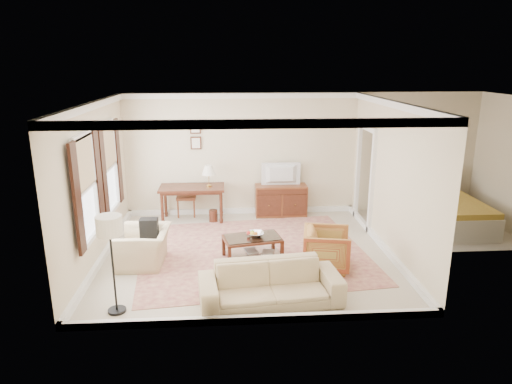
{
  "coord_description": "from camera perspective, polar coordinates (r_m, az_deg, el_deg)",
  "views": [
    {
      "loc": [
        -0.37,
        -8.18,
        3.58
      ],
      "look_at": [
        0.2,
        0.3,
        1.15
      ],
      "focal_mm": 32.0,
      "sensor_mm": 36.0,
      "label": 1
    }
  ],
  "objects": [
    {
      "name": "backpack",
      "position": [
        8.56,
        -13.22,
        -4.24
      ],
      "size": [
        0.31,
        0.37,
        0.4
      ],
      "primitive_type": "cube",
      "rotation": [
        0.0,
        0.0,
        -1.88
      ],
      "color": "black",
      "rests_on": "club_armchair"
    },
    {
      "name": "annex_bedroom",
      "position": [
        11.0,
        22.59,
        -2.43
      ],
      "size": [
        3.0,
        2.7,
        2.9
      ],
      "color": "beige",
      "rests_on": "ground"
    },
    {
      "name": "writing_desk",
      "position": [
        10.63,
        -7.99,
        0.11
      ],
      "size": [
        1.49,
        0.74,
        0.81
      ],
      "color": "#4E2416",
      "rests_on": "room_shell"
    },
    {
      "name": "window_rear",
      "position": [
        9.59,
        -17.84,
        2.96
      ],
      "size": [
        0.12,
        1.56,
        1.8
      ],
      "primitive_type": null,
      "color": "#CCB284",
      "rests_on": "room_shell"
    },
    {
      "name": "sofa",
      "position": [
        7.05,
        1.83,
        -10.67
      ],
      "size": [
        2.21,
        0.86,
        0.84
      ],
      "primitive_type": "imported",
      "rotation": [
        0.0,
        0.0,
        0.11
      ],
      "color": "tan",
      "rests_on": "room_shell"
    },
    {
      "name": "desk_lamp",
      "position": [
        10.52,
        -5.93,
        2.03
      ],
      "size": [
        0.32,
        0.32,
        0.5
      ],
      "primitive_type": null,
      "color": "silver",
      "rests_on": "writing_desk"
    },
    {
      "name": "fruit_bowl",
      "position": [
        8.54,
        -0.01,
        -5.19
      ],
      "size": [
        0.42,
        0.42,
        0.1
      ],
      "primitive_type": "imported",
      "color": "silver",
      "rests_on": "coffee_table"
    },
    {
      "name": "book_b",
      "position": [
        8.57,
        0.76,
        -7.49
      ],
      "size": [
        0.28,
        0.1,
        0.38
      ],
      "primitive_type": "imported",
      "rotation": [
        0.0,
        0.0,
        -0.27
      ],
      "color": "brown",
      "rests_on": "coffee_table"
    },
    {
      "name": "floor_lamp",
      "position": [
        6.79,
        -17.82,
        -4.87
      ],
      "size": [
        0.37,
        0.37,
        1.5
      ],
      "color": "black",
      "rests_on": "room_shell"
    },
    {
      "name": "coffee_table",
      "position": [
        8.57,
        -0.47,
        -6.26
      ],
      "size": [
        1.15,
        0.81,
        0.45
      ],
      "rotation": [
        0.0,
        0.0,
        0.19
      ],
      "color": "#4E2416",
      "rests_on": "room_shell"
    },
    {
      "name": "sideboard",
      "position": [
        10.97,
        3.12,
        -1.04
      ],
      "size": [
        1.22,
        0.47,
        0.75
      ],
      "primitive_type": "cube",
      "color": "brown",
      "rests_on": "room_shell"
    },
    {
      "name": "window_front",
      "position": [
        8.09,
        -20.45,
        0.4
      ],
      "size": [
        0.12,
        1.56,
        1.8
      ],
      "primitive_type": null,
      "color": "#CCB284",
      "rests_on": "room_shell"
    },
    {
      "name": "room_shell",
      "position": [
        8.26,
        -1.26,
        8.24
      ],
      "size": [
        5.51,
        5.01,
        2.91
      ],
      "color": "beige",
      "rests_on": "ground"
    },
    {
      "name": "doorway",
      "position": [
        10.46,
        13.41,
        1.66
      ],
      "size": [
        0.1,
        1.12,
        2.25
      ],
      "primitive_type": null,
      "color": "white",
      "rests_on": "room_shell"
    },
    {
      "name": "framed_prints",
      "position": [
        10.79,
        -7.56,
        7.09
      ],
      "size": [
        0.25,
        0.04,
        0.68
      ],
      "primitive_type": null,
      "color": "#4E2416",
      "rests_on": "room_shell"
    },
    {
      "name": "desk_chair",
      "position": [
        11.03,
        -8.72,
        -0.3
      ],
      "size": [
        0.54,
        0.54,
        1.05
      ],
      "primitive_type": null,
      "rotation": [
        0.0,
        0.0,
        -0.23
      ],
      "color": "brown",
      "rests_on": "room_shell"
    },
    {
      "name": "book_a",
      "position": [
        8.58,
        -1.3,
        -7.41
      ],
      "size": [
        0.28,
        0.1,
        0.38
      ],
      "primitive_type": "imported",
      "rotation": [
        0.0,
        0.0,
        0.24
      ],
      "color": "brown",
      "rests_on": "coffee_table"
    },
    {
      "name": "rug",
      "position": [
        8.97,
        -0.41,
        -7.51
      ],
      "size": [
        4.65,
        4.11,
        0.01
      ],
      "primitive_type": "cube",
      "rotation": [
        0.0,
        0.0,
        0.11
      ],
      "color": "maroon",
      "rests_on": "room_shell"
    },
    {
      "name": "club_armchair",
      "position": [
        8.58,
        -13.85,
        -5.98
      ],
      "size": [
        0.7,
        1.04,
        0.89
      ],
      "primitive_type": "imported",
      "rotation": [
        0.0,
        0.0,
        -1.61
      ],
      "color": "tan",
      "rests_on": "room_shell"
    },
    {
      "name": "tv",
      "position": [
        10.74,
        3.2,
        3.1
      ],
      "size": [
        0.88,
        0.51,
        0.12
      ],
      "primitive_type": "imported",
      "rotation": [
        0.0,
        0.0,
        3.14
      ],
      "color": "black",
      "rests_on": "sideboard"
    },
    {
      "name": "striped_armchair",
      "position": [
        8.25,
        8.83,
        -6.83
      ],
      "size": [
        0.89,
        0.93,
        0.82
      ],
      "primitive_type": "imported",
      "rotation": [
        0.0,
        0.0,
        1.37
      ],
      "color": "#973E21",
      "rests_on": "room_shell"
    }
  ]
}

